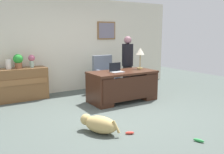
{
  "coord_description": "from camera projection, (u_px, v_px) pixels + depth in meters",
  "views": [
    {
      "loc": [
        -2.79,
        -4.21,
        1.7
      ],
      "look_at": [
        -0.01,
        0.3,
        0.75
      ],
      "focal_mm": 39.43,
      "sensor_mm": 36.0,
      "label": 1
    }
  ],
  "objects": [
    {
      "name": "desk",
      "position": [
        123.0,
        85.0,
        6.18
      ],
      "size": [
        1.68,
        0.84,
        0.76
      ],
      "color": "#422316",
      "rests_on": "ground_plane"
    },
    {
      "name": "vase_empty",
      "position": [
        8.0,
        64.0,
        6.05
      ],
      "size": [
        0.14,
        0.14,
        0.24
      ],
      "primitive_type": "cylinder",
      "color": "silver",
      "rests_on": "credenza"
    },
    {
      "name": "dog_toy_ball",
      "position": [
        107.0,
        122.0,
        4.63
      ],
      "size": [
        0.08,
        0.08,
        0.08
      ],
      "primitive_type": "sphere",
      "color": "orange",
      "rests_on": "ground_plane"
    },
    {
      "name": "ground_plane",
      "position": [
        120.0,
        113.0,
        5.27
      ],
      "size": [
        12.0,
        12.0,
        0.0
      ],
      "primitive_type": "plane",
      "color": "#4C5651"
    },
    {
      "name": "vase_with_flowers",
      "position": [
        32.0,
        60.0,
        6.33
      ],
      "size": [
        0.17,
        0.17,
        0.33
      ],
      "color": "#A3C4B1",
      "rests_on": "credenza"
    },
    {
      "name": "credenza",
      "position": [
        18.0,
        84.0,
        6.25
      ],
      "size": [
        1.44,
        0.5,
        0.82
      ],
      "color": "brown",
      "rests_on": "ground_plane"
    },
    {
      "name": "dog_lying",
      "position": [
        99.0,
        124.0,
        4.23
      ],
      "size": [
        0.56,
        0.71,
        0.3
      ],
      "color": "tan",
      "rests_on": "ground_plane"
    },
    {
      "name": "armchair",
      "position": [
        105.0,
        76.0,
        7.09
      ],
      "size": [
        0.6,
        0.59,
        1.06
      ],
      "color": "slate",
      "rests_on": "ground_plane"
    },
    {
      "name": "potted_plant",
      "position": [
        18.0,
        61.0,
        6.16
      ],
      "size": [
        0.24,
        0.24,
        0.36
      ],
      "color": "brown",
      "rests_on": "credenza"
    },
    {
      "name": "desk_lamp",
      "position": [
        140.0,
        53.0,
        6.49
      ],
      "size": [
        0.22,
        0.22,
        0.56
      ],
      "color": "#9E8447",
      "rests_on": "desk"
    },
    {
      "name": "dog_toy_plush",
      "position": [
        130.0,
        133.0,
        4.18
      ],
      "size": [
        0.16,
        0.11,
        0.05
      ],
      "primitive_type": "ellipsoid",
      "rotation": [
        0.0,
        0.0,
        2.67
      ],
      "color": "#E53F33",
      "rests_on": "ground_plane"
    },
    {
      "name": "person_standing",
      "position": [
        127.0,
        64.0,
        7.05
      ],
      "size": [
        0.32,
        0.32,
        1.61
      ],
      "color": "#262323",
      "rests_on": "ground_plane"
    },
    {
      "name": "laptop",
      "position": [
        116.0,
        70.0,
        6.01
      ],
      "size": [
        0.32,
        0.22,
        0.22
      ],
      "color": "#B2B5BA",
      "rests_on": "desk"
    },
    {
      "name": "back_wall",
      "position": [
        71.0,
        45.0,
        7.21
      ],
      "size": [
        7.0,
        0.16,
        2.7
      ],
      "color": "beige",
      "rests_on": "ground_plane"
    },
    {
      "name": "dog_toy_bone",
      "position": [
        199.0,
        140.0,
        3.89
      ],
      "size": [
        0.11,
        0.18,
        0.05
      ],
      "primitive_type": "ellipsoid",
      "rotation": [
        0.0,
        0.0,
        5.11
      ],
      "color": "green",
      "rests_on": "ground_plane"
    }
  ]
}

